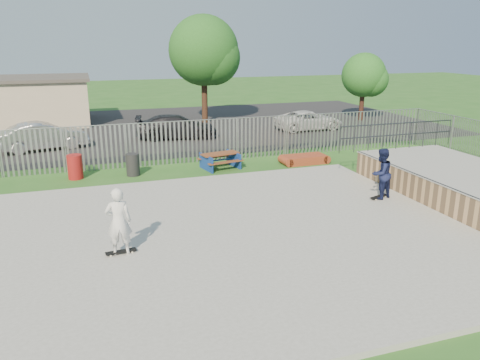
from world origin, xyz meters
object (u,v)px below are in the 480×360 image
object	(u,v)px
funbox	(304,159)
skater_white	(119,221)
trash_bin_red	(75,167)
car_dark	(177,127)
skater_navy	(381,174)
picnic_table	(220,161)
trash_bin_grey	(133,165)
car_silver	(43,136)
tree_right	(364,75)
car_white	(309,120)
tree_mid	(204,51)

from	to	relation	value
funbox	skater_white	xyz separation A→B (m)	(-9.01, -7.64, 0.87)
funbox	trash_bin_red	xyz separation A→B (m)	(-10.20, 0.67, 0.32)
car_dark	skater_navy	size ratio (longest dim) A/B	2.58
skater_navy	skater_white	world-z (taller)	same
skater_white	picnic_table	bearing A→B (deg)	-117.65
trash_bin_grey	skater_white	size ratio (longest dim) A/B	0.52
funbox	trash_bin_red	distance (m)	10.23
funbox	car_silver	xyz separation A→B (m)	(-11.81, 6.84, 0.55)
car_silver	skater_navy	distance (m)	17.42
trash_bin_grey	skater_white	bearing A→B (deg)	-98.11
car_silver	skater_white	world-z (taller)	skater_white
trash_bin_grey	car_dark	world-z (taller)	car_dark
tree_right	skater_navy	xyz separation A→B (m)	(-9.25, -15.91, -2.14)
picnic_table	tree_right	bearing A→B (deg)	24.38
skater_white	trash_bin_red	bearing A→B (deg)	-77.53
skater_white	skater_navy	bearing A→B (deg)	-164.65
car_white	skater_navy	world-z (taller)	skater_navy
funbox	car_white	size ratio (longest dim) A/B	0.44
funbox	car_white	world-z (taller)	car_white
trash_bin_red	picnic_table	bearing A→B (deg)	-2.80
trash_bin_grey	tree_mid	distance (m)	14.32
car_silver	tree_mid	xyz separation A→B (m)	(10.16, 5.68, 4.16)
car_dark	skater_navy	xyz separation A→B (m)	(4.68, -13.53, 0.36)
tree_right	trash_bin_grey	bearing A→B (deg)	-150.80
funbox	skater_navy	world-z (taller)	skater_navy
picnic_table	car_dark	world-z (taller)	car_dark
funbox	car_dark	xyz separation A→B (m)	(-4.58, 7.66, 0.51)
car_silver	tree_right	world-z (taller)	tree_right
tree_mid	car_dark	bearing A→B (deg)	-121.02
tree_mid	trash_bin_red	bearing A→B (deg)	-125.79
car_silver	car_white	distance (m)	15.84
car_silver	tree_mid	size ratio (longest dim) A/B	0.61
trash_bin_grey	tree_right	bearing A→B (deg)	29.20
picnic_table	funbox	distance (m)	4.03
tree_mid	skater_navy	world-z (taller)	tree_mid
trash_bin_red	car_white	world-z (taller)	car_white
funbox	trash_bin_grey	bearing A→B (deg)	176.05
trash_bin_grey	skater_navy	xyz separation A→B (m)	(7.96, -6.29, 0.58)
picnic_table	funbox	xyz separation A→B (m)	(4.01, -0.37, -0.17)
funbox	tree_mid	world-z (taller)	tree_mid
tree_right	skater_white	size ratio (longest dim) A/B	2.62
funbox	tree_mid	bearing A→B (deg)	96.58
car_dark	skater_white	distance (m)	15.93
car_silver	skater_navy	world-z (taller)	skater_navy
picnic_table	car_silver	world-z (taller)	car_silver
picnic_table	skater_white	xyz separation A→B (m)	(-5.00, -8.01, 0.70)
car_dark	tree_mid	distance (m)	7.07
car_silver	car_white	world-z (taller)	car_silver
car_white	tree_mid	distance (m)	8.58
picnic_table	trash_bin_grey	bearing A→B (deg)	167.72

